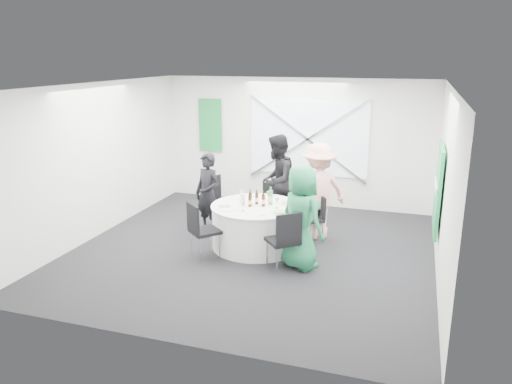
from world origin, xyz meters
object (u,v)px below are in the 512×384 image
(chair_back_right, at_px, (315,215))
(person_woman_green, at_px, (301,217))
(chair_front_left, at_px, (200,226))
(person_man_back_left, at_px, (208,194))
(chair_back, at_px, (271,202))
(banquet_table, at_px, (256,226))
(clear_water_bottle, at_px, (243,199))
(chair_front_right, at_px, (285,237))
(person_woman_pink, at_px, (318,191))
(chair_back_left, at_px, (215,199))
(person_man_back, at_px, (277,181))
(green_water_bottle, at_px, (271,198))

(chair_back_right, distance_m, person_woman_green, 1.26)
(person_woman_green, bearing_deg, chair_back_right, -56.68)
(chair_front_left, height_order, person_man_back_left, person_man_back_left)
(chair_back, bearing_deg, banquet_table, -90.00)
(banquet_table, height_order, clear_water_bottle, clear_water_bottle)
(chair_back, relative_size, chair_front_right, 0.87)
(person_woman_pink, bearing_deg, clear_water_bottle, -4.81)
(chair_front_right, distance_m, person_woman_green, 0.40)
(chair_back, height_order, person_woman_pink, person_woman_pink)
(banquet_table, distance_m, chair_back_left, 1.22)
(banquet_table, relative_size, clear_water_bottle, 5.80)
(person_man_back, bearing_deg, person_woman_pink, 64.85)
(chair_front_right, height_order, clear_water_bottle, clear_water_bottle)
(person_man_back_left, height_order, person_man_back, person_man_back)
(chair_back, relative_size, person_man_back, 0.48)
(chair_back, distance_m, chair_front_left, 2.00)
(chair_back, distance_m, chair_back_right, 1.09)
(person_man_back_left, bearing_deg, chair_back, 54.58)
(banquet_table, bearing_deg, chair_front_right, -48.97)
(person_man_back, distance_m, clear_water_bottle, 1.32)
(chair_back, distance_m, green_water_bottle, 1.08)
(green_water_bottle, bearing_deg, chair_front_right, -61.96)
(person_man_back_left, bearing_deg, person_woman_green, -6.08)
(chair_back_right, height_order, person_man_back, person_man_back)
(person_man_back_left, relative_size, person_man_back, 0.85)
(banquet_table, relative_size, person_man_back, 0.87)
(person_woman_green, relative_size, green_water_bottle, 5.26)
(banquet_table, xyz_separation_m, chair_front_left, (-0.70, -0.80, 0.19))
(chair_front_left, height_order, person_woman_pink, person_woman_pink)
(chair_back_left, height_order, person_woman_pink, person_woman_pink)
(chair_front_right, bearing_deg, banquet_table, -90.00)
(chair_back_right, xyz_separation_m, chair_front_right, (-0.18, -1.47, 0.09))
(chair_back, xyz_separation_m, clear_water_bottle, (-0.17, -1.13, 0.36))
(banquet_table, xyz_separation_m, chair_back_left, (-1.02, 0.63, 0.23))
(person_woman_pink, xyz_separation_m, person_woman_green, (0.01, -1.42, -0.05))
(chair_front_left, xyz_separation_m, person_woman_green, (1.64, 0.19, 0.26))
(chair_front_right, height_order, person_woman_green, person_woman_green)
(chair_back, height_order, chair_front_right, chair_front_right)
(chair_front_left, bearing_deg, person_woman_green, -131.94)
(chair_back_right, bearing_deg, clear_water_bottle, -93.96)
(chair_back_right, distance_m, person_woman_pink, 0.44)
(chair_back_right, bearing_deg, person_woman_green, -32.96)
(person_man_back, relative_size, person_woman_pink, 1.02)
(person_man_back_left, relative_size, green_water_bottle, 4.87)
(chair_back, xyz_separation_m, chair_back_left, (-0.97, -0.46, 0.11))
(person_woman_green, bearing_deg, chair_front_left, 39.67)
(chair_back_right, bearing_deg, green_water_bottle, -88.57)
(chair_front_right, bearing_deg, person_woman_green, -166.55)
(banquet_table, height_order, chair_back_left, chair_back_left)
(chair_back, bearing_deg, clear_water_bottle, -101.54)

